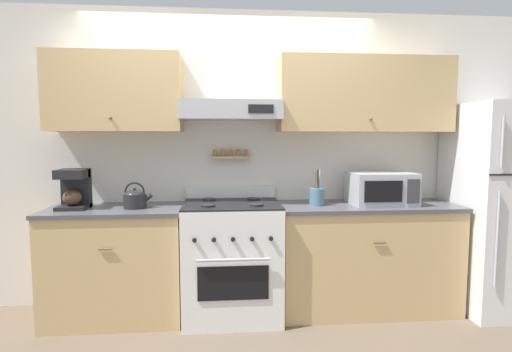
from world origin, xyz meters
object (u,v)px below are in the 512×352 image
at_px(refrigerator, 496,208).
at_px(coffee_maker, 74,189).
at_px(stove_range, 232,259).
at_px(utensil_crock, 317,196).
at_px(microwave, 381,188).
at_px(tea_kettle, 135,198).

xyz_separation_m(refrigerator, coffee_maker, (-3.47, 0.08, 0.19)).
relative_size(stove_range, utensil_crock, 3.48).
xyz_separation_m(stove_range, microwave, (1.25, 0.03, 0.56)).
relative_size(refrigerator, coffee_maker, 5.59).
relative_size(stove_range, coffee_maker, 3.33).
bearing_deg(stove_range, microwave, 1.37).
distance_m(tea_kettle, utensil_crock, 1.46).
bearing_deg(tea_kettle, refrigerator, -0.97).
bearing_deg(microwave, utensil_crock, -178.15).
xyz_separation_m(stove_range, refrigerator, (2.23, -0.04, 0.40)).
relative_size(coffee_maker, utensil_crock, 1.05).
bearing_deg(stove_range, tea_kettle, 179.09).
xyz_separation_m(stove_range, coffee_maker, (-1.24, 0.04, 0.59)).
xyz_separation_m(refrigerator, microwave, (-0.98, 0.07, 0.17)).
bearing_deg(refrigerator, coffee_maker, 178.71).
height_order(stove_range, tea_kettle, tea_kettle).
distance_m(tea_kettle, coffee_maker, 0.48).
xyz_separation_m(tea_kettle, coffee_maker, (-0.47, 0.03, 0.08)).
bearing_deg(stove_range, utensil_crock, 0.99).
height_order(tea_kettle, coffee_maker, coffee_maker).
height_order(tea_kettle, microwave, microwave).
xyz_separation_m(stove_range, tea_kettle, (-0.76, 0.01, 0.51)).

